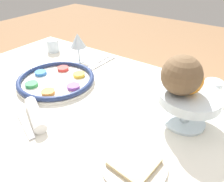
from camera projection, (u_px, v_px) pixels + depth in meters
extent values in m
cube|color=silver|center=(97.00, 165.00, 1.00)|extent=(1.41, 0.81, 0.72)
cylinder|color=white|center=(57.00, 82.00, 0.92)|extent=(0.32, 0.32, 0.01)
torus|color=navy|center=(56.00, 79.00, 0.92)|extent=(0.32, 0.32, 0.02)
cylinder|color=#844299|center=(73.00, 87.00, 0.87)|extent=(0.05, 0.05, 0.01)
cylinder|color=gold|center=(79.00, 75.00, 0.95)|extent=(0.05, 0.05, 0.01)
cylinder|color=red|center=(63.00, 69.00, 1.00)|extent=(0.05, 0.05, 0.01)
cylinder|color=#2D6BB7|center=(41.00, 73.00, 0.97)|extent=(0.05, 0.05, 0.01)
cylinder|color=#33934C|center=(32.00, 84.00, 0.88)|extent=(0.05, 0.05, 0.01)
cylinder|color=orange|center=(48.00, 92.00, 0.83)|extent=(0.05, 0.05, 0.01)
cylinder|color=silver|center=(80.00, 61.00, 1.11)|extent=(0.06, 0.06, 0.00)
cylinder|color=silver|center=(79.00, 54.00, 1.09)|extent=(0.01, 0.01, 0.07)
cone|color=silver|center=(78.00, 40.00, 1.05)|extent=(0.08, 0.08, 0.07)
cylinder|color=silver|center=(184.00, 121.00, 0.71)|extent=(0.13, 0.13, 0.01)
cylinder|color=silver|center=(186.00, 111.00, 0.69)|extent=(0.03, 0.03, 0.08)
cylinder|color=silver|center=(190.00, 97.00, 0.66)|extent=(0.19, 0.19, 0.03)
sphere|color=orange|center=(189.00, 80.00, 0.63)|extent=(0.08, 0.08, 0.08)
sphere|color=brown|center=(182.00, 75.00, 0.62)|extent=(0.12, 0.12, 0.12)
cylinder|color=beige|center=(134.00, 165.00, 0.57)|extent=(0.17, 0.17, 0.01)
cube|color=#D1B784|center=(134.00, 162.00, 0.56)|extent=(0.12, 0.12, 0.01)
cylinder|color=white|center=(35.00, 114.00, 0.72)|extent=(0.17, 0.11, 0.04)
cylinder|color=silver|center=(53.00, 46.00, 1.20)|extent=(0.07, 0.07, 0.07)
cylinder|color=silver|center=(212.00, 89.00, 0.82)|extent=(0.07, 0.07, 0.07)
cube|color=silver|center=(98.00, 61.00, 1.10)|extent=(0.02, 0.18, 0.01)
cube|color=silver|center=(103.00, 63.00, 1.08)|extent=(0.03, 0.18, 0.01)
cube|color=silver|center=(25.00, 124.00, 0.70)|extent=(0.16, 0.07, 0.01)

